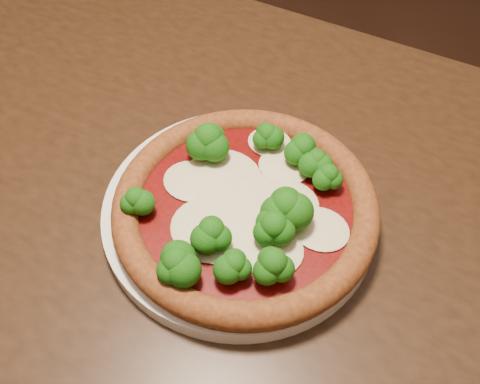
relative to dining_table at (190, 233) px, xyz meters
The scene contains 4 objects.
floor 0.71m from the dining_table, 130.42° to the left, with size 4.00×4.00×0.00m, color black.
dining_table is the anchor object (origin of this frame).
plate 0.13m from the dining_table, ahead, with size 0.28×0.28×0.02m, color silver.
pizza 0.16m from the dining_table, 10.12° to the right, with size 0.27×0.27×0.06m.
Camera 1 is at (0.43, -0.51, 1.20)m, focal length 40.00 mm.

